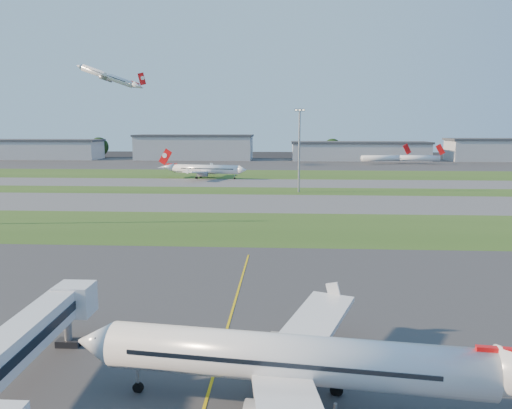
# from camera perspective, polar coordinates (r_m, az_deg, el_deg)

# --- Properties ---
(ground) EXTENTS (700.00, 700.00, 0.00)m
(ground) POSITION_cam_1_polar(r_m,az_deg,el_deg) (53.31, -8.89, -13.95)
(ground) COLOR black
(ground) RESTS_ON ground
(apron_near) EXTENTS (300.00, 70.00, 0.01)m
(apron_near) POSITION_cam_1_polar(r_m,az_deg,el_deg) (53.31, -8.89, -13.95)
(apron_near) COLOR #333335
(apron_near) RESTS_ON ground
(grass_strip_a) EXTENTS (300.00, 34.00, 0.01)m
(grass_strip_a) POSITION_cam_1_polar(r_m,az_deg,el_deg) (102.61, -2.74, -2.63)
(grass_strip_a) COLOR #2D4C19
(grass_strip_a) RESTS_ON ground
(taxiway_a) EXTENTS (300.00, 32.00, 0.01)m
(taxiway_a) POSITION_cam_1_polar(r_m,az_deg,el_deg) (134.95, -1.24, 0.19)
(taxiway_a) COLOR #515154
(taxiway_a) RESTS_ON ground
(grass_strip_b) EXTENTS (300.00, 18.00, 0.01)m
(grass_strip_b) POSITION_cam_1_polar(r_m,az_deg,el_deg) (159.63, -0.52, 1.57)
(grass_strip_b) COLOR #2D4C19
(grass_strip_b) RESTS_ON ground
(taxiway_b) EXTENTS (300.00, 26.00, 0.01)m
(taxiway_b) POSITION_cam_1_polar(r_m,az_deg,el_deg) (181.42, -0.04, 2.47)
(taxiway_b) COLOR #515154
(taxiway_b) RESTS_ON ground
(grass_strip_c) EXTENTS (300.00, 40.00, 0.01)m
(grass_strip_c) POSITION_cam_1_polar(r_m,az_deg,el_deg) (214.19, 0.49, 3.47)
(grass_strip_c) COLOR #2D4C19
(grass_strip_c) RESTS_ON ground
(apron_far) EXTENTS (400.00, 80.00, 0.01)m
(apron_far) POSITION_cam_1_polar(r_m,az_deg,el_deg) (273.91, 1.14, 4.68)
(apron_far) COLOR #333335
(apron_far) RESTS_ON ground
(yellow_line) EXTENTS (0.25, 60.00, 0.02)m
(yellow_line) POSITION_cam_1_polar(r_m,az_deg,el_deg) (52.52, -3.38, -14.22)
(yellow_line) COLOR gold
(yellow_line) RESTS_ON ground
(airliner_parked) EXTENTS (34.52, 29.13, 10.79)m
(airliner_parked) POSITION_cam_1_polar(r_m,az_deg,el_deg) (38.14, 4.65, -17.35)
(airliner_parked) COLOR white
(airliner_parked) RESTS_ON ground
(airliner_taxiing) EXTENTS (33.18, 27.91, 10.43)m
(airliner_taxiing) POSITION_cam_1_polar(r_m,az_deg,el_deg) (197.26, -5.83, 4.02)
(airliner_taxiing) COLOR white
(airliner_taxiing) RESTS_ON ground
(airliner_departing) EXTENTS (32.85, 27.77, 10.25)m
(airliner_departing) POSITION_cam_1_polar(r_m,az_deg,el_deg) (272.02, -16.54, 13.85)
(airliner_departing) COLOR white
(mini_jet_near) EXTENTS (28.18, 9.29, 9.48)m
(mini_jet_near) POSITION_cam_1_polar(r_m,az_deg,el_deg) (279.58, 14.49, 5.16)
(mini_jet_near) COLOR white
(mini_jet_near) RESTS_ON ground
(mini_jet_far) EXTENTS (28.62, 5.85, 9.48)m
(mini_jet_far) POSITION_cam_1_polar(r_m,az_deg,el_deg) (284.34, 17.73, 5.08)
(mini_jet_far) COLOR white
(mini_jet_far) RESTS_ON ground
(light_mast_centre) EXTENTS (3.20, 0.70, 25.80)m
(light_mast_centre) POSITION_cam_1_polar(r_m,az_deg,el_deg) (156.07, 4.97, 6.82)
(light_mast_centre) COLOR gray
(light_mast_centre) RESTS_ON ground
(hangar_far_west) EXTENTS (91.80, 23.00, 12.20)m
(hangar_far_west) POSITION_cam_1_polar(r_m,az_deg,el_deg) (343.28, -24.66, 5.77)
(hangar_far_west) COLOR #9EA1A5
(hangar_far_west) RESTS_ON ground
(hangar_west) EXTENTS (71.40, 23.00, 15.20)m
(hangar_west) POSITION_cam_1_polar(r_m,az_deg,el_deg) (308.29, -7.07, 6.52)
(hangar_west) COLOR #9EA1A5
(hangar_west) RESTS_ON ground
(hangar_east) EXTENTS (81.60, 23.00, 11.20)m
(hangar_east) POSITION_cam_1_polar(r_m,az_deg,el_deg) (306.48, 11.76, 6.01)
(hangar_east) COLOR #9EA1A5
(hangar_east) RESTS_ON ground
(tree_west) EXTENTS (12.10, 12.10, 13.20)m
(tree_west) POSITION_cam_1_polar(r_m,az_deg,el_deg) (340.38, -17.50, 6.32)
(tree_west) COLOR black
(tree_west) RESTS_ON ground
(tree_mid_west) EXTENTS (9.90, 9.90, 10.80)m
(tree_mid_west) POSITION_cam_1_polar(r_m,az_deg,el_deg) (315.77, -2.21, 6.32)
(tree_mid_west) COLOR black
(tree_mid_west) RESTS_ON ground
(tree_mid_east) EXTENTS (11.55, 11.55, 12.60)m
(tree_mid_east) POSITION_cam_1_polar(r_m,az_deg,el_deg) (318.55, 8.72, 6.42)
(tree_mid_east) COLOR black
(tree_mid_east) RESTS_ON ground
(tree_east) EXTENTS (10.45, 10.45, 11.40)m
(tree_east) POSITION_cam_1_polar(r_m,az_deg,el_deg) (332.00, 21.81, 5.87)
(tree_east) COLOR black
(tree_east) RESTS_ON ground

